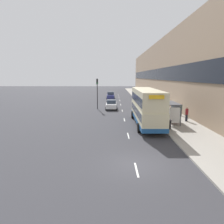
# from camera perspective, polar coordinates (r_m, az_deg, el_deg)

# --- Properties ---
(ground_plane) EXTENTS (220.00, 220.00, 0.00)m
(ground_plane) POSITION_cam_1_polar(r_m,az_deg,el_deg) (13.83, 6.68, -14.77)
(ground_plane) COLOR #38383D
(pavement) EXTENTS (5.00, 93.00, 0.14)m
(pavement) POSITION_cam_1_polar(r_m,az_deg,el_deg) (51.90, 9.35, 3.63)
(pavement) COLOR #A39E93
(pavement) RESTS_ON ground_plane
(terrace_facade) EXTENTS (3.10, 93.00, 14.10)m
(terrace_facade) POSITION_cam_1_polar(r_m,az_deg,el_deg) (52.36, 13.97, 11.17)
(terrace_facade) COLOR #9E846B
(terrace_facade) RESTS_ON ground_plane
(lane_mark_0) EXTENTS (0.12, 2.00, 0.01)m
(lane_mark_0) POSITION_cam_1_polar(r_m,az_deg,el_deg) (13.19, 7.02, -16.04)
(lane_mark_0) COLOR silver
(lane_mark_0) RESTS_ON ground_plane
(lane_mark_1) EXTENTS (0.12, 2.00, 0.01)m
(lane_mark_1) POSITION_cam_1_polar(r_m,az_deg,el_deg) (20.05, 4.66, -6.73)
(lane_mark_1) COLOR silver
(lane_mark_1) RESTS_ON ground_plane
(lane_mark_2) EXTENTS (0.12, 2.00, 0.01)m
(lane_mark_2) POSITION_cam_1_polar(r_m,az_deg,el_deg) (27.19, 3.56, -2.23)
(lane_mark_2) COLOR silver
(lane_mark_2) RESTS_ON ground_plane
(lane_mark_3) EXTENTS (0.12, 2.00, 0.01)m
(lane_mark_3) POSITION_cam_1_polar(r_m,az_deg,el_deg) (34.43, 2.92, 0.40)
(lane_mark_3) COLOR silver
(lane_mark_3) RESTS_ON ground_plane
(lane_mark_4) EXTENTS (0.12, 2.00, 0.01)m
(lane_mark_4) POSITION_cam_1_polar(r_m,az_deg,el_deg) (41.72, 2.51, 2.10)
(lane_mark_4) COLOR silver
(lane_mark_4) RESTS_ON ground_plane
(lane_mark_5) EXTENTS (0.12, 2.00, 0.01)m
(lane_mark_5) POSITION_cam_1_polar(r_m,az_deg,el_deg) (49.03, 2.22, 3.30)
(lane_mark_5) COLOR silver
(lane_mark_5) RESTS_ON ground_plane
(lane_mark_6) EXTENTS (0.12, 2.00, 0.01)m
(lane_mark_6) POSITION_cam_1_polar(r_m,az_deg,el_deg) (56.37, 2.00, 4.19)
(lane_mark_6) COLOR silver
(lane_mark_6) RESTS_ON ground_plane
(lane_mark_7) EXTENTS (0.12, 2.00, 0.01)m
(lane_mark_7) POSITION_cam_1_polar(r_m,az_deg,el_deg) (63.71, 1.83, 4.87)
(lane_mark_7) COLOR silver
(lane_mark_7) RESTS_ON ground_plane
(bus_shelter) EXTENTS (1.60, 4.20, 2.48)m
(bus_shelter) POSITION_cam_1_polar(r_m,az_deg,el_deg) (25.65, 16.86, 0.86)
(bus_shelter) COLOR #4C4C51
(bus_shelter) RESTS_ON ground_plane
(double_decker_bus_near) EXTENTS (2.85, 11.23, 4.30)m
(double_decker_bus_near) POSITION_cam_1_polar(r_m,az_deg,el_deg) (24.35, 9.78, 1.65)
(double_decker_bus_near) COLOR beige
(double_decker_bus_near) RESTS_ON ground_plane
(car_0) EXTENTS (2.04, 4.31, 1.65)m
(car_0) POSITION_cam_1_polar(r_m,az_deg,el_deg) (36.09, -0.20, 2.18)
(car_0) COLOR silver
(car_0) RESTS_ON ground_plane
(car_1) EXTENTS (2.07, 4.37, 1.85)m
(car_1) POSITION_cam_1_polar(r_m,az_deg,el_deg) (52.40, -0.39, 4.74)
(car_1) COLOR navy
(car_1) RESTS_ON ground_plane
(pedestrian_at_shelter) EXTENTS (0.37, 0.37, 1.87)m
(pedestrian_at_shelter) POSITION_cam_1_polar(r_m,az_deg,el_deg) (30.73, 19.07, 0.73)
(pedestrian_at_shelter) COLOR #23232D
(pedestrian_at_shelter) RESTS_ON ground_plane
(pedestrian_1) EXTENTS (0.36, 0.36, 1.83)m
(pedestrian_1) POSITION_cam_1_polar(r_m,az_deg,el_deg) (27.22, 20.56, -0.55)
(pedestrian_1) COLOR #23232D
(pedestrian_1) RESTS_ON ground_plane
(pedestrian_2) EXTENTS (0.37, 0.37, 1.85)m
(pedestrian_2) POSITION_cam_1_polar(r_m,az_deg,el_deg) (30.66, 13.48, 0.97)
(pedestrian_2) COLOR #23232D
(pedestrian_2) RESTS_ON ground_plane
(pedestrian_3) EXTENTS (0.36, 0.36, 1.83)m
(pedestrian_3) POSITION_cam_1_polar(r_m,az_deg,el_deg) (30.99, 15.40, 0.96)
(pedestrian_3) COLOR #23232D
(pedestrian_3) RESTS_ON ground_plane
(litter_bin) EXTENTS (0.55, 0.55, 1.05)m
(litter_bin) POSITION_cam_1_polar(r_m,az_deg,el_deg) (22.66, 15.88, -3.38)
(litter_bin) COLOR black
(litter_bin) RESTS_ON ground_plane
(traffic_light_far_kerb) EXTENTS (0.30, 0.32, 5.46)m
(traffic_light_far_kerb) POSITION_cam_1_polar(r_m,az_deg,el_deg) (35.81, -4.24, 6.62)
(traffic_light_far_kerb) COLOR black
(traffic_light_far_kerb) RESTS_ON ground_plane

